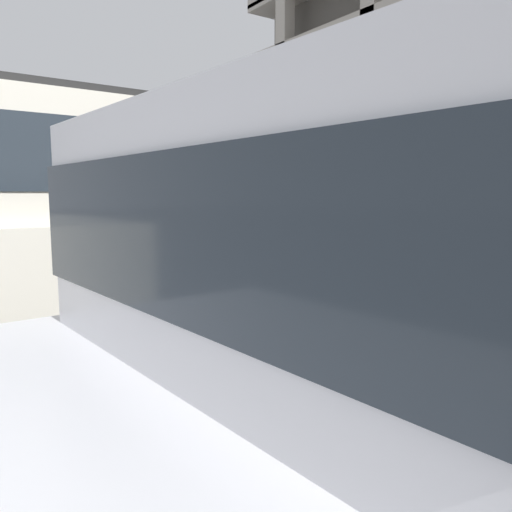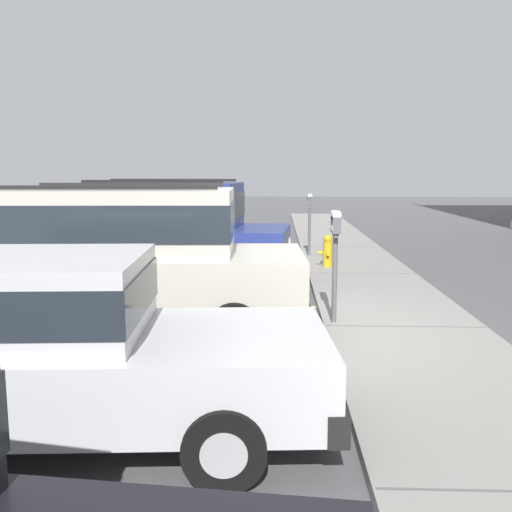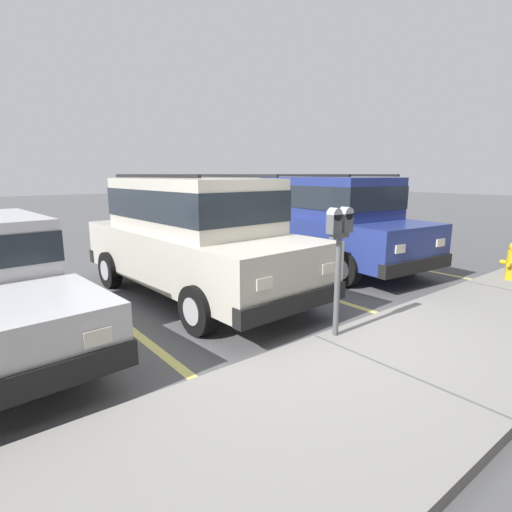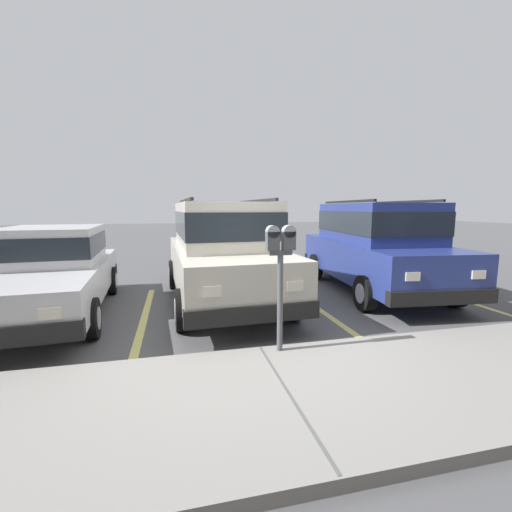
# 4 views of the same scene
# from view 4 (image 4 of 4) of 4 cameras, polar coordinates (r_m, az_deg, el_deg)

# --- Properties ---
(ground_plane) EXTENTS (80.00, 80.00, 0.10)m
(ground_plane) POSITION_cam_4_polar(r_m,az_deg,el_deg) (4.74, 0.03, -15.88)
(ground_plane) COLOR #565659
(sidewalk) EXTENTS (40.00, 2.20, 0.12)m
(sidewalk) POSITION_cam_4_polar(r_m,az_deg,el_deg) (3.57, 5.26, -22.41)
(sidewalk) COLOR gray
(sidewalk) RESTS_ON ground_plane
(parking_stall_lines) EXTENTS (12.62, 4.80, 0.01)m
(parking_stall_lines) POSITION_cam_4_polar(r_m,az_deg,el_deg) (5.94, -18.38, -10.72)
(parking_stall_lines) COLOR #DBD16B
(parking_stall_lines) RESTS_ON ground_plane
(silver_suv) EXTENTS (2.16, 4.86, 2.03)m
(silver_suv) POSITION_cam_4_polar(r_m,az_deg,el_deg) (6.79, -5.63, 1.35)
(silver_suv) COLOR beige
(silver_suv) RESTS_ON ground_plane
(red_sedan) EXTENTS (2.33, 4.94, 2.03)m
(red_sedan) POSITION_cam_4_polar(r_m,az_deg,el_deg) (8.16, 19.19, 2.04)
(red_sedan) COLOR navy
(red_sedan) RESTS_ON ground_plane
(dark_hatchback) EXTENTS (2.05, 4.59, 1.54)m
(dark_hatchback) POSITION_cam_4_polar(r_m,az_deg,el_deg) (6.96, -30.90, -1.81)
(dark_hatchback) COLOR silver
(dark_hatchback) RESTS_ON ground_plane
(parking_meter_near) EXTENTS (0.35, 0.12, 1.55)m
(parking_meter_near) POSITION_cam_4_polar(r_m,az_deg,el_deg) (4.10, 4.09, -0.43)
(parking_meter_near) COLOR #595B60
(parking_meter_near) RESTS_ON sidewalk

